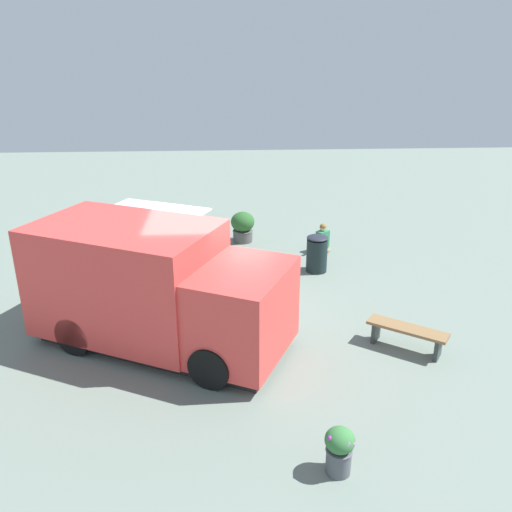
% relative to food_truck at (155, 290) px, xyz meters
% --- Properties ---
extents(ground_plane, '(40.00, 40.00, 0.00)m').
position_rel_food_truck_xyz_m(ground_plane, '(-0.90, 1.11, -1.16)').
color(ground_plane, slate).
extents(food_truck, '(4.38, 5.50, 2.44)m').
position_rel_food_truck_xyz_m(food_truck, '(0.00, 0.00, 0.00)').
color(food_truck, '#E3403C').
rests_on(food_truck, ground_plane).
extents(person_customer, '(0.69, 0.73, 0.86)m').
position_rel_food_truck_xyz_m(person_customer, '(-4.84, 4.20, -0.84)').
color(person_customer, olive).
rests_on(person_customer, ground_plane).
extents(planter_flowering_near, '(0.56, 0.56, 0.69)m').
position_rel_food_truck_xyz_m(planter_flowering_near, '(-5.28, -2.18, -0.82)').
color(planter_flowering_near, beige).
rests_on(planter_flowering_near, ground_plane).
extents(planter_flowering_far, '(0.72, 0.72, 0.93)m').
position_rel_food_truck_xyz_m(planter_flowering_far, '(-5.86, 1.93, -0.67)').
color(planter_flowering_far, '#4E4E4B').
rests_on(planter_flowering_far, ground_plane).
extents(planter_flowering_side, '(0.43, 0.43, 0.74)m').
position_rel_food_truck_xyz_m(planter_flowering_side, '(3.79, 2.97, -0.76)').
color(planter_flowering_side, '#4F5359').
rests_on(planter_flowering_side, ground_plane).
extents(plaza_bench, '(1.23, 1.51, 0.49)m').
position_rel_food_truck_xyz_m(plaza_bench, '(0.59, 4.97, -0.79)').
color(plaza_bench, olive).
rests_on(plaza_bench, ground_plane).
extents(trash_bin, '(0.56, 0.56, 1.00)m').
position_rel_food_truck_xyz_m(trash_bin, '(-3.43, 3.82, -0.66)').
color(trash_bin, '#182728').
rests_on(trash_bin, ground_plane).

